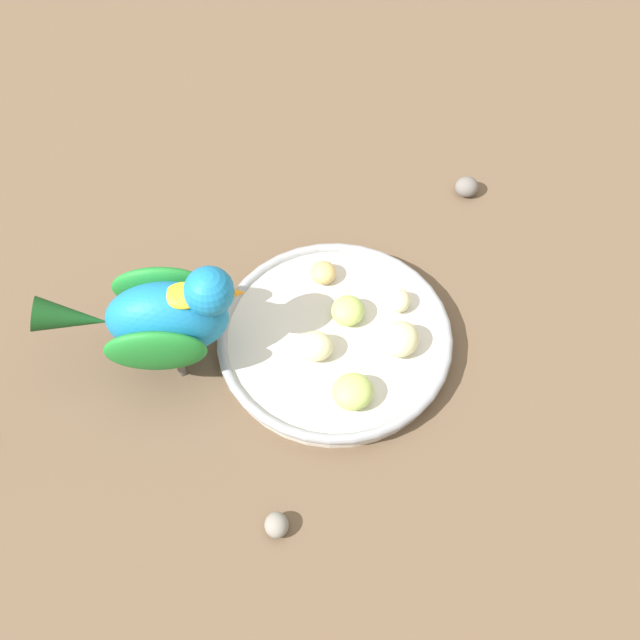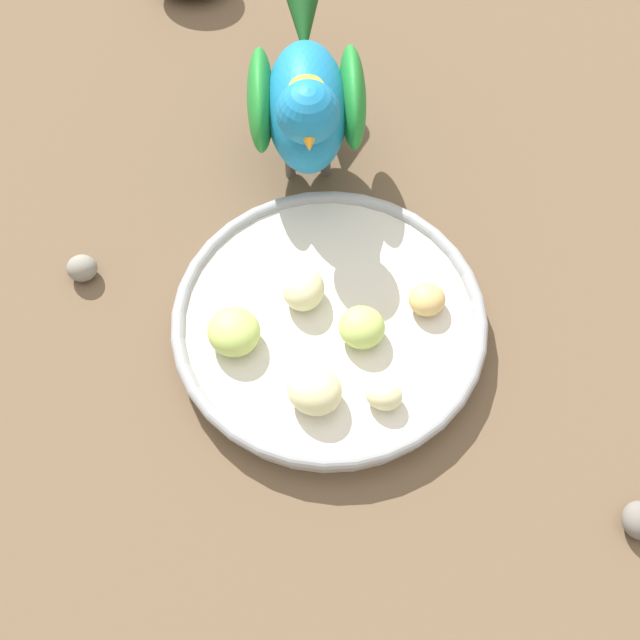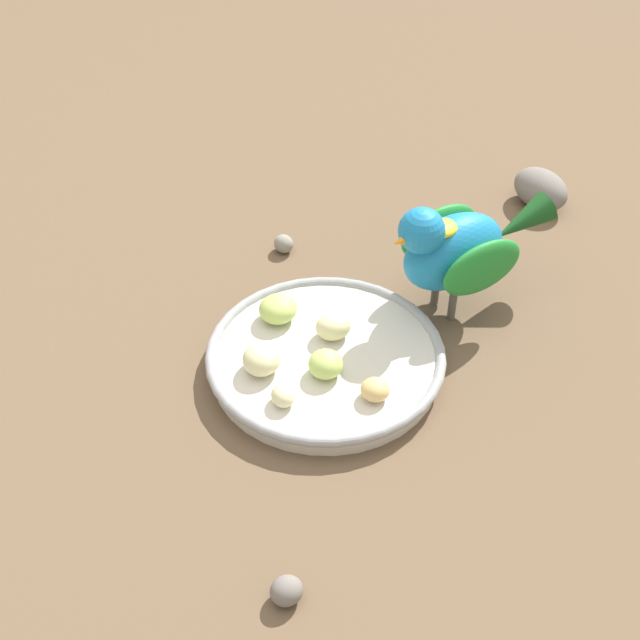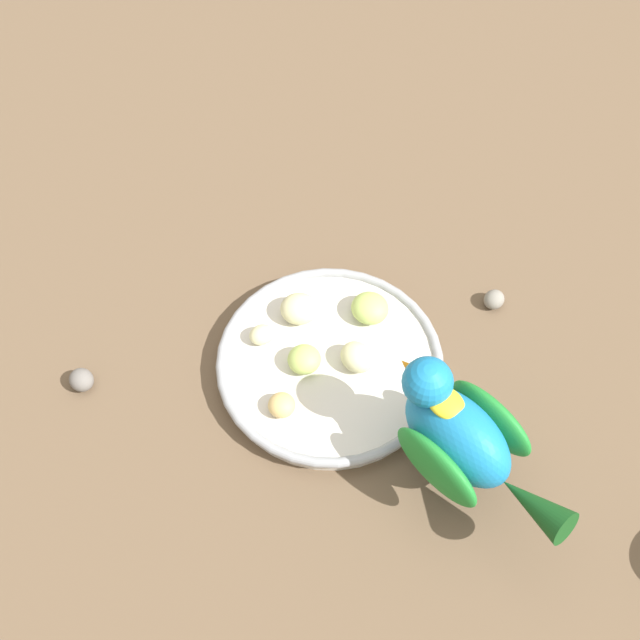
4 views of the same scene
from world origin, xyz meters
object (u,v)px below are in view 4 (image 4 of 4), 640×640
object	(u,v)px
apple_piece_3	(299,309)
apple_piece_2	(304,359)
apple_piece_4	(370,308)
apple_piece_5	(262,335)
apple_piece_1	(282,405)
pebble_1	(494,299)
parrot	(461,436)
pebble_0	(81,380)
apple_piece_0	(357,357)
feeding_bowl	(330,364)

from	to	relation	value
apple_piece_3	apple_piece_2	bearing A→B (deg)	-42.97
apple_piece_4	apple_piece_5	size ratio (longest dim) A/B	1.51
apple_piece_3	apple_piece_4	xyz separation A→B (m)	(0.05, 0.05, -0.00)
apple_piece_1	pebble_1	distance (m)	0.26
apple_piece_1	pebble_1	bearing A→B (deg)	72.68
apple_piece_2	pebble_1	distance (m)	0.22
apple_piece_1	pebble_1	xyz separation A→B (m)	(0.08, 0.25, -0.02)
parrot	pebble_0	distance (m)	0.38
apple_piece_0	apple_piece_1	bearing A→B (deg)	-103.54
apple_piece_3	apple_piece_4	distance (m)	0.07
apple_piece_1	apple_piece_2	xyz separation A→B (m)	(-0.02, 0.05, 0.00)
feeding_bowl	apple_piece_2	bearing A→B (deg)	-127.86
apple_piece_1	apple_piece_3	size ratio (longest dim) A/B	0.68
feeding_bowl	apple_piece_3	world-z (taller)	apple_piece_3
apple_piece_0	apple_piece_3	world-z (taller)	apple_piece_3
apple_piece_1	apple_piece_5	size ratio (longest dim) A/B	1.03
apple_piece_1	pebble_0	xyz separation A→B (m)	(-0.17, -0.11, -0.02)
parrot	apple_piece_2	bearing A→B (deg)	10.96
apple_piece_4	apple_piece_2	bearing A→B (deg)	-96.43
apple_piece_0	parrot	world-z (taller)	parrot
apple_piece_0	apple_piece_2	world-z (taller)	apple_piece_0
apple_piece_0	apple_piece_1	world-z (taller)	apple_piece_0
apple_piece_3	feeding_bowl	bearing A→B (deg)	-18.58
apple_piece_3	apple_piece_5	bearing A→B (deg)	-101.25
apple_piece_1	pebble_1	size ratio (longest dim) A/B	1.15
apple_piece_5	parrot	world-z (taller)	parrot
apple_piece_0	apple_piece_5	xyz separation A→B (m)	(-0.09, -0.04, -0.00)
apple_piece_3	parrot	size ratio (longest dim) A/B	0.20
apple_piece_0	pebble_0	xyz separation A→B (m)	(-0.20, -0.19, -0.02)
parrot	pebble_1	xyz separation A→B (m)	(-0.08, 0.18, -0.07)
apple_piece_4	apple_piece_0	bearing A→B (deg)	-62.71
feeding_bowl	pebble_1	size ratio (longest dim) A/B	9.94
apple_piece_2	apple_piece_3	xyz separation A→B (m)	(-0.04, 0.04, 0.00)
apple_piece_2	apple_piece_4	bearing A→B (deg)	83.57
feeding_bowl	apple_piece_5	bearing A→B (deg)	-158.87
apple_piece_1	apple_piece_2	world-z (taller)	apple_piece_2
feeding_bowl	parrot	distance (m)	0.17
apple_piece_1	pebble_0	distance (m)	0.20
apple_piece_0	apple_piece_1	xyz separation A→B (m)	(-0.02, -0.09, -0.00)
apple_piece_0	pebble_1	xyz separation A→B (m)	(0.06, 0.16, -0.02)
apple_piece_3	apple_piece_0	bearing A→B (deg)	-3.05
apple_piece_2	apple_piece_4	distance (m)	0.09
apple_piece_1	parrot	world-z (taller)	parrot
feeding_bowl	apple_piece_3	distance (m)	0.07
apple_piece_0	apple_piece_4	bearing A→B (deg)	117.29
apple_piece_3	parrot	world-z (taller)	parrot
apple_piece_0	apple_piece_5	distance (m)	0.10
pebble_0	pebble_1	distance (m)	0.43
apple_piece_0	apple_piece_2	xyz separation A→B (m)	(-0.04, -0.04, -0.00)
parrot	pebble_0	xyz separation A→B (m)	(-0.33, -0.17, -0.07)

